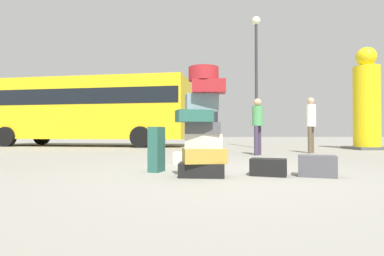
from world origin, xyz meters
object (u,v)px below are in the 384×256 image
Objects in this scene: person_tourist_with_camera at (258,121)px; parked_bus at (85,108)px; yellow_dummy_statue at (367,104)px; suitcase_black_upright_blue at (268,167)px; suitcase_tower at (203,127)px; suitcase_charcoal_right_side at (317,166)px; lamp_post at (256,61)px; person_passerby_in_red at (213,121)px; person_bearded_onlooker at (311,120)px; suitcase_cream_foreground_far at (188,158)px; suitcase_teal_foreground_near at (157,149)px.

parked_bus reaches higher than person_tourist_with_camera.
suitcase_black_upright_blue is at bearing -132.11° from yellow_dummy_statue.
suitcase_tower is 3.07× the size of suitcase_black_upright_blue.
lamp_post is (1.52, 8.31, 3.51)m from suitcase_charcoal_right_side.
parked_bus reaches higher than person_passerby_in_red.
person_passerby_in_red is 7.45m from parked_bus.
person_bearded_onlooker is at bearing -148.14° from yellow_dummy_statue.
lamp_post is (-3.87, 1.45, 1.93)m from yellow_dummy_statue.
suitcase_tower is 1.74m from suitcase_charcoal_right_side.
suitcase_cream_foreground_far is 0.34× the size of person_bearded_onlooker.
suitcase_cream_foreground_far is at bearing 155.08° from suitcase_charcoal_right_side.
person_tourist_with_camera is at bearing -105.72° from lamp_post.
suitcase_teal_foreground_near is at bearing -55.38° from parked_bus.
parked_bus is (-5.49, 10.59, 1.71)m from suitcase_black_upright_blue.
suitcase_cream_foreground_far is at bearing -49.54° from parked_bus.
person_tourist_with_camera is (-1.89, -0.72, -0.07)m from person_bearded_onlooker.
person_tourist_with_camera is 0.41× the size of yellow_dummy_statue.
parked_bus is at bearing 134.80° from suitcase_teal_foreground_near.
suitcase_charcoal_right_side is at bearing -41.36° from suitcase_cream_foreground_far.
suitcase_charcoal_right_side is 0.30× the size of person_passerby_in_red.
suitcase_tower is 0.15× the size of parked_bus.
suitcase_teal_foreground_near is 5.35m from person_passerby_in_red.
yellow_dummy_statue is 12.19m from parked_bus.
yellow_dummy_statue is (6.07, 1.09, 0.73)m from person_passerby_in_red.
yellow_dummy_statue is at bearing -4.84° from parked_bus.
suitcase_tower reaches higher than suitcase_teal_foreground_near.
suitcase_teal_foreground_near is at bearing -175.34° from suitcase_black_upright_blue.
suitcase_black_upright_blue is 0.09× the size of lamp_post.
yellow_dummy_statue reaches higher than person_passerby_in_red.
person_passerby_in_red is at bearing 120.27° from suitcase_charcoal_right_side.
person_passerby_in_red is at bearing -108.59° from person_tourist_with_camera.
person_tourist_with_camera is 0.16× the size of parked_bus.
suitcase_tower is 1.97m from suitcase_cream_foreground_far.
suitcase_teal_foreground_near is 0.07× the size of parked_bus.
lamp_post is at bearing -157.61° from person_tourist_with_camera.
parked_bus is (-6.52, 6.56, 0.88)m from person_tourist_with_camera.
suitcase_teal_foreground_near is at bearing -107.76° from suitcase_cream_foreground_far.
person_bearded_onlooker is 3.05m from person_passerby_in_red.
suitcase_tower is 11.61m from parked_bus.
person_bearded_onlooker is 3.76m from yellow_dummy_statue.
suitcase_teal_foreground_near is at bearing -141.54° from yellow_dummy_statue.
suitcase_teal_foreground_near is (-2.34, 0.72, 0.21)m from suitcase_charcoal_right_side.
suitcase_black_upright_blue is at bearing 23.84° from person_tourist_with_camera.
person_tourist_with_camera is 5.75m from yellow_dummy_statue.
person_bearded_onlooker is at bearing 50.92° from suitcase_tower.
lamp_post reaches higher than parked_bus.
suitcase_tower is at bearing 3.38° from person_bearded_onlooker.
parked_bus is (-6.16, 10.74, 1.68)m from suitcase_charcoal_right_side.
parked_bus is (-4.51, 10.64, 1.13)m from suitcase_tower.
person_tourist_with_camera is 9.28m from parked_bus.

